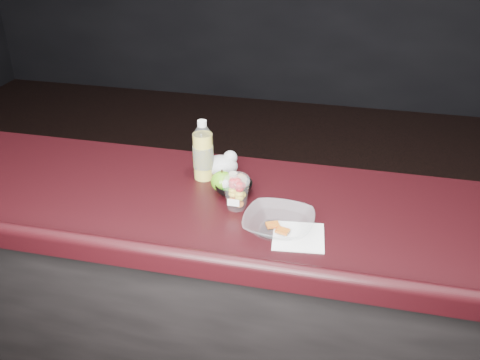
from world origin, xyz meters
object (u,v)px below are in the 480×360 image
lemonade_bottle (203,154)px  takeout_bowl (279,223)px  fruit_cup (237,190)px  green_apple (222,181)px  snack_bowl (233,187)px

lemonade_bottle → takeout_bowl: lemonade_bottle is taller
fruit_cup → takeout_bowl: 0.20m
lemonade_bottle → green_apple: (0.09, -0.08, -0.06)m
green_apple → snack_bowl: (0.04, -0.00, -0.01)m
fruit_cup → takeout_bowl: (0.16, -0.11, -0.04)m
lemonade_bottle → snack_bowl: bearing=-32.3°
snack_bowl → takeout_bowl: snack_bowl is taller
lemonade_bottle → takeout_bowl: (0.33, -0.29, -0.07)m
fruit_cup → green_apple: 0.13m
takeout_bowl → green_apple: bearing=139.4°
lemonade_bottle → takeout_bowl: 0.44m
green_apple → takeout_bowl: green_apple is taller
lemonade_bottle → green_apple: bearing=-40.7°
green_apple → lemonade_bottle: bearing=139.3°
green_apple → snack_bowl: green_apple is taller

